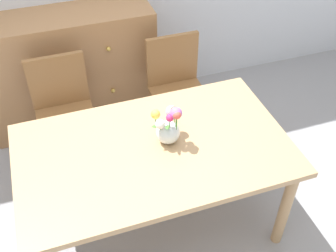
# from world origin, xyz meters

# --- Properties ---
(ground_plane) EXTENTS (12.00, 12.00, 0.00)m
(ground_plane) POSITION_xyz_m (0.00, 0.00, 0.00)
(ground_plane) COLOR #939399
(dining_table) EXTENTS (1.62, 0.97, 0.73)m
(dining_table) POSITION_xyz_m (0.00, 0.00, 0.65)
(dining_table) COLOR tan
(dining_table) RESTS_ON ground_plane
(chair_left) EXTENTS (0.42, 0.42, 0.90)m
(chair_left) POSITION_xyz_m (-0.44, 0.83, 0.52)
(chair_left) COLOR olive
(chair_left) RESTS_ON ground_plane
(chair_right) EXTENTS (0.42, 0.42, 0.90)m
(chair_right) POSITION_xyz_m (0.44, 0.83, 0.52)
(chair_right) COLOR olive
(chair_right) RESTS_ON ground_plane
(dresser) EXTENTS (1.40, 0.47, 1.00)m
(dresser) POSITION_xyz_m (-0.32, 1.33, 0.50)
(dresser) COLOR #9E7047
(dresser) RESTS_ON ground_plane
(flower_vase) EXTENTS (0.19, 0.19, 0.26)m
(flower_vase) POSITION_xyz_m (0.10, 0.03, 0.84)
(flower_vase) COLOR silver
(flower_vase) RESTS_ON dining_table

